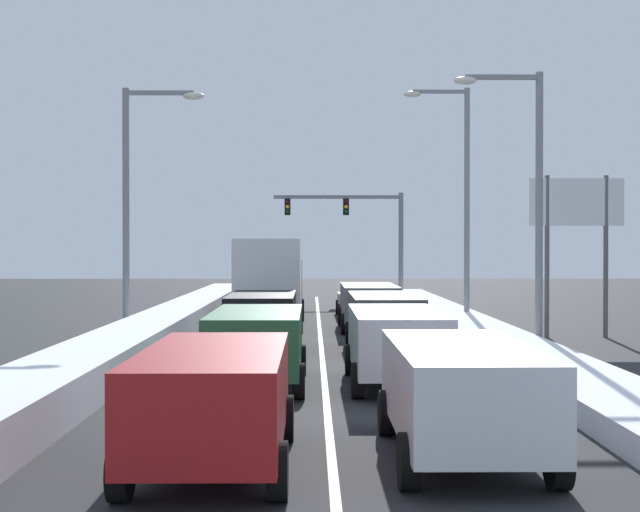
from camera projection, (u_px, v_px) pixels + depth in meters
ground_plane at (323, 361)px, 24.49m from camera, size 122.88×122.88×0.00m
lane_stripe_between_right_lane_and_center_lane at (321, 342)px, 29.22m from camera, size 0.14×51.99×0.01m
snow_bank_right_shoulder at (485, 335)px, 29.26m from camera, size 2.09×51.99×0.48m
snow_bank_left_shoulder at (156, 330)px, 29.16m from camera, size 1.87×51.99×0.82m
suv_white_right_lane_nearest at (462, 390)px, 13.25m from camera, size 2.16×4.90×1.67m
suv_silver_right_lane_second at (397, 340)px, 20.20m from camera, size 2.16×4.90×1.67m
suv_charcoal_right_lane_third at (385, 317)px, 26.73m from camera, size 2.16×4.90×1.67m
suv_gray_right_lane_fourth at (369, 303)px, 33.57m from camera, size 2.16×4.90×1.67m
sedan_tan_right_lane_fifth at (360, 299)px, 39.78m from camera, size 2.00×4.50×1.51m
suv_red_center_lane_nearest at (214, 396)px, 12.74m from camera, size 2.16×4.90×1.67m
suv_green_center_lane_second at (257, 341)px, 20.10m from camera, size 2.16×4.90×1.67m
suv_black_center_lane_third at (262, 316)px, 27.31m from camera, size 2.16×4.90×1.67m
box_truck_center_lane_fourth at (270, 278)px, 34.63m from camera, size 2.53×7.20×3.36m
suv_navy_center_lane_fifth at (278, 291)px, 42.56m from camera, size 2.16×4.90×1.67m
traffic_light_gantry at (361, 222)px, 52.81m from camera, size 7.54×0.47×6.20m
street_lamp_right_near at (527, 184)px, 26.85m from camera, size 2.66×0.36×8.25m
street_lamp_right_mid at (459, 185)px, 36.29m from camera, size 2.66×0.36×9.42m
street_lamp_left_mid at (137, 190)px, 29.47m from camera, size 2.66×0.36×8.22m
roadside_sign_right at (577, 219)px, 30.77m from camera, size 3.20×0.16×5.50m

